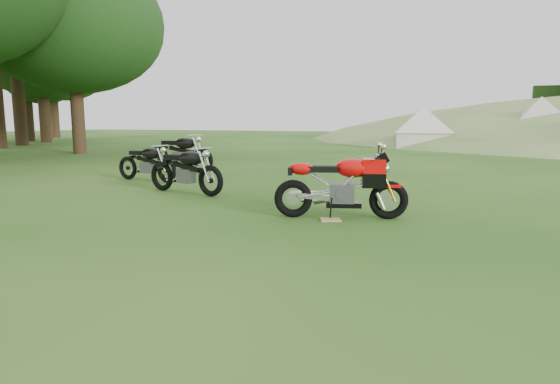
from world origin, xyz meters
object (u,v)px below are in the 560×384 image
at_px(vintage_moto_c, 147,162).
at_px(tent_mid, 540,123).
at_px(vintage_moto_b, 185,169).
at_px(vintage_moto_d, 180,152).
at_px(tent_left, 423,126).
at_px(plywood_board, 331,220).
at_px(sport_motorcycle, 341,181).

xyz_separation_m(vintage_moto_c, tent_mid, (9.94, 18.74, 0.87)).
distance_m(vintage_moto_b, vintage_moto_c, 2.34).
relative_size(vintage_moto_d, tent_left, 0.79).
height_order(plywood_board, tent_left, tent_left).
relative_size(vintage_moto_d, tent_mid, 0.70).
bearing_deg(vintage_moto_c, vintage_moto_d, 109.93).
distance_m(plywood_board, vintage_moto_d, 7.51).
height_order(sport_motorcycle, tent_mid, tent_mid).
relative_size(vintage_moto_b, tent_left, 0.69).
distance_m(plywood_board, tent_left, 19.77).
xyz_separation_m(sport_motorcycle, tent_left, (-1.12, 19.49, 0.62)).
distance_m(vintage_moto_d, tent_mid, 19.69).
relative_size(tent_left, tent_mid, 0.89).
relative_size(vintage_moto_c, tent_left, 0.65).
bearing_deg(vintage_moto_b, vintage_moto_d, 137.40).
bearing_deg(vintage_moto_b, tent_left, 93.42).
bearing_deg(plywood_board, tent_left, 93.02).
distance_m(plywood_board, tent_mid, 21.82).
relative_size(plywood_board, vintage_moto_d, 0.13).
relative_size(plywood_board, vintage_moto_b, 0.15).
distance_m(tent_left, tent_mid, 5.84).
bearing_deg(sport_motorcycle, plywood_board, -126.87).
bearing_deg(tent_mid, tent_left, -168.95).
distance_m(vintage_moto_b, tent_mid, 21.55).
relative_size(sport_motorcycle, tent_left, 0.68).
bearing_deg(tent_mid, vintage_moto_c, -122.67).
height_order(plywood_board, vintage_moto_c, vintage_moto_c).
relative_size(sport_motorcycle, vintage_moto_b, 1.00).
distance_m(vintage_moto_c, tent_left, 17.71).
bearing_deg(vintage_moto_c, tent_mid, 67.95).
distance_m(vintage_moto_c, tent_mid, 21.24).
xyz_separation_m(tent_left, tent_mid, (5.62, 1.59, 0.15)).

